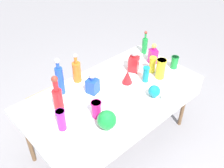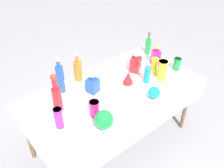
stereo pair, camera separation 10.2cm
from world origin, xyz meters
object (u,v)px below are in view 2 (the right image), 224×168
Objects in this scene: square_decanter_2 at (156,56)px; slender_vase_0 at (59,118)px; round_bowl_1 at (154,93)px; tall_bottle_1 at (60,77)px; round_bowl_0 at (104,120)px; cardboard_box_behind_left at (55,104)px; slender_vase_5 at (147,75)px; square_decanter_1 at (93,84)px; slender_vase_3 at (154,65)px; tall_bottle_0 at (78,70)px; slender_vase_2 at (177,64)px; slender_vase_1 at (162,70)px; fluted_vase_0 at (128,77)px; tall_bottle_2 at (148,46)px; tall_bottle_3 at (57,96)px; square_decanter_0 at (136,62)px; slender_vase_4 at (94,108)px.

slender_vase_0 is (-1.37, -0.16, 0.01)m from square_decanter_2.
round_bowl_1 is (0.91, -0.25, -0.04)m from slender_vase_0.
tall_bottle_1 reaches higher than round_bowl_1.
cardboard_box_behind_left is (0.09, 1.19, -0.71)m from round_bowl_0.
tall_bottle_1 is at bearing 150.47° from slender_vase_5.
slender_vase_3 is at bearing -12.97° from square_decanter_1.
tall_bottle_0 reaches higher than slender_vase_2.
slender_vase_1 is 0.38m from fluted_vase_0.
tall_bottle_2 reaches higher than round_bowl_1.
fluted_vase_0 is (0.36, -0.13, -0.02)m from square_decanter_1.
tall_bottle_3 reaches higher than square_decanter_1.
square_decanter_2 is 1.13× the size of slender_vase_1.
round_bowl_0 is (-0.75, -0.22, -0.00)m from slender_vase_5.
slender_vase_1 is at bearing -22.92° from square_decanter_1.
slender_vase_5 is 1.15× the size of fluted_vase_0.
square_decanter_0 is 0.47m from slender_vase_2.
square_decanter_1 is 1.18× the size of slender_vase_0.
round_bowl_0 is at bearing -87.86° from tall_bottle_1.
square_decanter_0 is 1.11m from slender_vase_0.
tall_bottle_2 is 1.39m from tall_bottle_3.
tall_bottle_1 reaches higher than square_decanter_1.
square_decanter_0 is 1.26m from cardboard_box_behind_left.
slender_vase_5 reaches higher than round_bowl_1.
round_bowl_1 is at bearing -0.29° from round_bowl_0.
tall_bottle_0 is at bearing 13.39° from tall_bottle_1.
slender_vase_5 is 0.20m from fluted_vase_0.
slender_vase_3 is 0.43m from round_bowl_1.
slender_vase_0 is at bearing -174.54° from fluted_vase_0.
slender_vase_4 reaches higher than slender_vase_2.
slender_vase_5 is at bearing -137.00° from tall_bottle_2.
round_bowl_1 is at bearing -136.96° from slender_vase_3.
cardboard_box_behind_left is (-0.65, 0.97, -0.71)m from slender_vase_5.
round_bowl_0 is (-1.08, -0.41, -0.01)m from square_decanter_2.
tall_bottle_3 is at bearing 172.28° from slender_vase_3.
square_decanter_0 is at bearing 68.18° from round_bowl_1.
tall_bottle_1 reaches higher than tall_bottle_3.
slender_vase_2 is 1.65m from cardboard_box_behind_left.
slender_vase_4 is at bearing -94.06° from cardboard_box_behind_left.
slender_vase_2 is 0.84× the size of slender_vase_5.
slender_vase_0 is 1.04m from slender_vase_5.
tall_bottle_0 reaches higher than square_decanter_0.
slender_vase_4 is at bearing -163.46° from fluted_vase_0.
square_decanter_0 is (0.58, -0.27, -0.01)m from tall_bottle_0.
tall_bottle_0 is 0.49m from tall_bottle_3.
tall_bottle_2 is 1.35m from round_bowl_0.
square_decanter_1 is 0.46× the size of cardboard_box_behind_left.
square_decanter_0 is 0.25m from fluted_vase_0.
slender_vase_0 is at bearing -136.92° from tall_bottle_0.
cardboard_box_behind_left is at bearing 113.58° from round_bowl_1.
slender_vase_3 is 1.08× the size of slender_vase_5.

